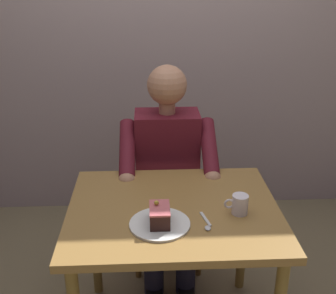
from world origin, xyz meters
The scene contains 8 objects.
cafe_rear_panel centered at (0.00, -1.36, 1.50)m, with size 6.40×0.12×3.00m, color #AA9598.
dining_table centered at (0.00, 0.00, 0.64)m, with size 0.94×0.77×0.74m.
chair centered at (0.00, -0.69, 0.49)m, with size 0.42×0.42×0.89m.
seated_person centered at (0.00, -0.52, 0.65)m, with size 0.53×0.58×1.25m.
dessert_plate centered at (0.07, 0.14, 0.74)m, with size 0.25×0.25×0.01m, color white.
cake_slice centered at (0.07, 0.14, 0.78)m, with size 0.08×0.13×0.09m.
coffee_cup centered at (-0.28, 0.06, 0.78)m, with size 0.11×0.07×0.09m.
dessert_spoon centered at (-0.13, 0.15, 0.74)m, with size 0.04×0.14×0.01m.
Camera 1 is at (0.11, 1.64, 1.72)m, focal length 45.49 mm.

